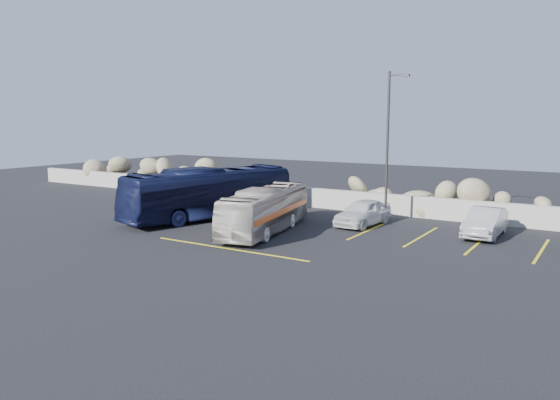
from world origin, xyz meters
The scene contains 9 objects.
ground centered at (0.00, 0.00, 0.00)m, with size 90.00×90.00×0.00m, color black.
seawall centered at (0.00, 12.00, 0.60)m, with size 60.00×0.40×1.20m, color gray.
riprap_pile centered at (0.00, 13.20, 1.30)m, with size 54.00×2.80×2.60m, color #8A7A5A, non-canonical shape.
parking_lines centered at (4.64, 5.57, 0.01)m, with size 18.16×9.36×0.01m.
lamppost centered at (2.56, 9.50, 4.30)m, with size 1.14×0.18×8.00m.
vintage_bus centered at (-1.60, 4.00, 1.10)m, with size 1.85×7.92×2.21m, color beige.
tour_coach centered at (-6.38, 5.47, 1.43)m, with size 2.40×10.26×2.86m, color #0F1434.
car_a centered at (1.79, 8.12, 0.69)m, with size 1.62×4.03×1.37m, color silver.
car_b centered at (7.81, 8.71, 0.67)m, with size 1.43×4.09×1.35m, color #B0B0B5.
Camera 1 is at (13.08, -18.06, 5.58)m, focal length 35.00 mm.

